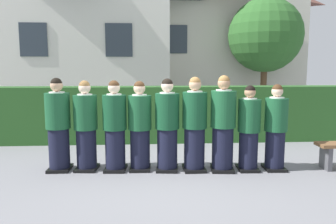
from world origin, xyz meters
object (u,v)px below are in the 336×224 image
student_front_row_1 (86,128)px  student_front_row_7 (249,130)px  student_front_row_0 (58,127)px  student_front_row_2 (115,128)px  student_front_row_3 (140,128)px  student_front_row_6 (223,126)px  student_front_row_5 (195,126)px  student_front_row_8 (276,129)px  student_front_row_4 (167,127)px

student_front_row_1 → student_front_row_7: (2.89, -0.20, -0.04)m
student_front_row_0 → student_front_row_2: student_front_row_0 is taller
student_front_row_2 → student_front_row_3: (0.44, 0.01, -0.01)m
student_front_row_2 → student_front_row_6: bearing=-3.7°
student_front_row_1 → student_front_row_5: size_ratio=0.96×
student_front_row_1 → student_front_row_3: bearing=-3.1°
student_front_row_2 → student_front_row_5: size_ratio=0.96×
student_front_row_1 → student_front_row_8: 3.38m
student_front_row_6 → student_front_row_7: size_ratio=1.11×
student_front_row_3 → student_front_row_6: bearing=-5.2°
student_front_row_5 → student_front_row_8: (1.45, -0.06, -0.06)m
student_front_row_1 → student_front_row_7: size_ratio=1.05×
student_front_row_5 → student_front_row_8: 1.45m
student_front_row_4 → student_front_row_0: bearing=176.5°
student_front_row_7 → student_front_row_8: (0.49, -0.00, 0.01)m
student_front_row_4 → student_front_row_5: (0.48, -0.03, 0.01)m
student_front_row_4 → student_front_row_8: size_ratio=1.07×
student_front_row_4 → student_front_row_6: 0.99m
student_front_row_1 → student_front_row_2: student_front_row_2 is taller
student_front_row_6 → student_front_row_7: 0.47m
student_front_row_3 → student_front_row_8: student_front_row_3 is taller
student_front_row_4 → student_front_row_8: bearing=-2.8°
student_front_row_1 → student_front_row_3: student_front_row_1 is taller
student_front_row_4 → student_front_row_7: (1.45, -0.09, -0.06)m
student_front_row_0 → student_front_row_4: (1.93, -0.12, -0.01)m
student_front_row_5 → student_front_row_8: student_front_row_5 is taller
student_front_row_2 → student_front_row_5: (1.41, -0.08, 0.03)m
student_front_row_4 → student_front_row_6: bearing=-4.4°
student_front_row_7 → student_front_row_2: bearing=176.6°
student_front_row_5 → student_front_row_6: 0.50m
student_front_row_2 → student_front_row_0: bearing=176.0°
student_front_row_3 → student_front_row_4: (0.49, -0.06, 0.02)m
student_front_row_3 → student_front_row_1: bearing=176.9°
student_front_row_6 → student_front_row_7: bearing=-2.1°
student_front_row_0 → student_front_row_8: bearing=-3.2°
student_front_row_1 → student_front_row_3: size_ratio=1.01×
student_front_row_2 → student_front_row_8: student_front_row_2 is taller
student_front_row_3 → student_front_row_4: student_front_row_4 is taller
student_front_row_5 → student_front_row_7: (0.96, -0.06, -0.07)m
student_front_row_0 → student_front_row_8: size_ratio=1.07×
student_front_row_4 → student_front_row_3: bearing=173.1°
student_front_row_5 → student_front_row_6: size_ratio=0.98×
student_front_row_3 → student_front_row_0: bearing=177.6°
student_front_row_1 → student_front_row_4: student_front_row_4 is taller
student_front_row_3 → student_front_row_7: student_front_row_3 is taller
student_front_row_0 → student_front_row_6: 2.92m
student_front_row_0 → student_front_row_6: student_front_row_6 is taller
student_front_row_3 → student_front_row_4: bearing=-6.9°
student_front_row_2 → student_front_row_3: size_ratio=1.01×
student_front_row_4 → student_front_row_7: bearing=-3.7°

